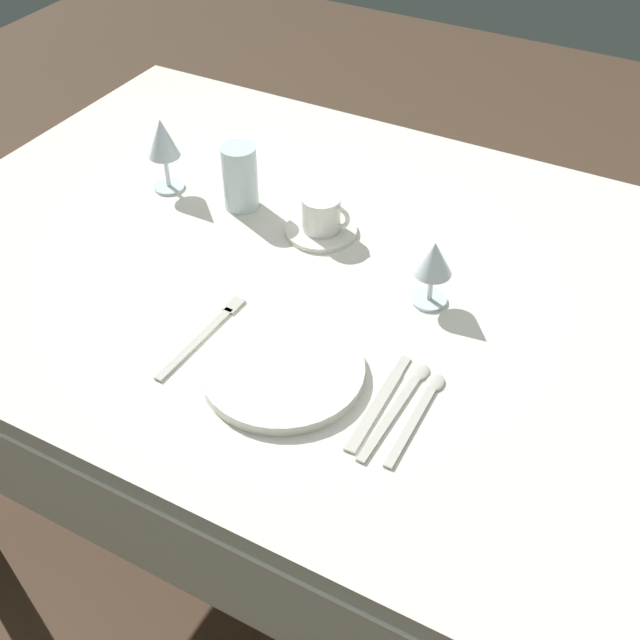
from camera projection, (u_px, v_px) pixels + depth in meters
ground_plane at (362, 529)px, 1.92m from camera, size 6.00×6.00×0.00m
dining_table at (374, 319)px, 1.48m from camera, size 1.80×1.11×0.74m
dinner_plate at (283, 370)px, 1.26m from camera, size 0.25×0.25×0.02m
fork_outer at (205, 333)px, 1.33m from camera, size 0.02×0.23×0.00m
dinner_knife at (378, 404)px, 1.21m from camera, size 0.02×0.22×0.00m
spoon_soup at (402, 399)px, 1.22m from camera, size 0.03×0.22×0.01m
spoon_dessert at (422, 407)px, 1.21m from camera, size 0.03×0.20×0.01m
saucer_left at (321, 230)px, 1.55m from camera, size 0.14×0.14×0.01m
coffee_cup_left at (322, 214)px, 1.52m from camera, size 0.10×0.07×0.07m
wine_glass_centre at (434, 261)px, 1.34m from camera, size 0.07×0.07×0.12m
wine_glass_left at (163, 142)px, 1.60m from camera, size 0.06×0.06×0.15m
drink_tumbler at (240, 181)px, 1.58m from camera, size 0.07×0.07×0.13m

